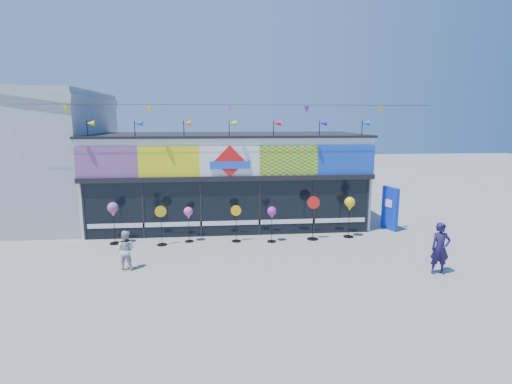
{
  "coord_description": "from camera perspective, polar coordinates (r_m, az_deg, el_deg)",
  "views": [
    {
      "loc": [
        -0.49,
        -12.56,
        4.78
      ],
      "look_at": [
        0.92,
        2.0,
        2.08
      ],
      "focal_mm": 28.0,
      "sensor_mm": 36.0,
      "label": 1
    }
  ],
  "objects": [
    {
      "name": "blue_sign",
      "position": [
        18.28,
        18.58,
        -2.23
      ],
      "size": [
        0.4,
        0.94,
        1.88
      ],
      "rotation": [
        0.0,
        0.0,
        0.28
      ],
      "color": "#0D30C8",
      "rests_on": "ground"
    },
    {
      "name": "spinner_5",
      "position": [
        16.06,
        8.17,
        -3.53
      ],
      "size": [
        0.49,
        0.45,
        1.76
      ],
      "color": "black",
      "rests_on": "ground"
    },
    {
      "name": "spinner_3",
      "position": [
        15.69,
        -2.86,
        -4.38
      ],
      "size": [
        0.41,
        0.37,
        1.46
      ],
      "color": "black",
      "rests_on": "ground"
    },
    {
      "name": "spinner_4",
      "position": [
        15.55,
        2.27,
        -3.12
      ],
      "size": [
        0.36,
        0.36,
        1.42
      ],
      "color": "black",
      "rests_on": "ground"
    },
    {
      "name": "kite_shop",
      "position": [
        18.71,
        -3.98,
        2.02
      ],
      "size": [
        16.0,
        5.7,
        5.31
      ],
      "color": "white",
      "rests_on": "ground"
    },
    {
      "name": "adult_man",
      "position": [
        13.72,
        24.82,
        -7.33
      ],
      "size": [
        0.62,
        0.43,
        1.64
      ],
      "primitive_type": "imported",
      "rotation": [
        0.0,
        0.0,
        -0.07
      ],
      "color": "#1B133B",
      "rests_on": "ground"
    },
    {
      "name": "spinner_2",
      "position": [
        15.78,
        -9.63,
        -3.11
      ],
      "size": [
        0.35,
        0.35,
        1.4
      ],
      "color": "black",
      "rests_on": "ground"
    },
    {
      "name": "spinner_6",
      "position": [
        16.57,
        13.24,
        -1.83
      ],
      "size": [
        0.42,
        0.42,
        1.67
      ],
      "color": "black",
      "rests_on": "ground"
    },
    {
      "name": "neighbour_building",
      "position": [
        21.81,
        -31.49,
        4.77
      ],
      "size": [
        8.18,
        7.2,
        6.87
      ],
      "color": "#ABAEB0",
      "rests_on": "ground"
    },
    {
      "name": "ground",
      "position": [
        13.45,
        -3.14,
        -10.39
      ],
      "size": [
        80.0,
        80.0,
        0.0
      ],
      "primitive_type": "plane",
      "color": "gray",
      "rests_on": "ground"
    },
    {
      "name": "child",
      "position": [
        13.56,
        -18.15,
        -7.86
      ],
      "size": [
        0.68,
        0.47,
        1.28
      ],
      "primitive_type": "imported",
      "rotation": [
        0.0,
        0.0,
        2.94
      ],
      "color": "silver",
      "rests_on": "ground"
    },
    {
      "name": "spinner_1",
      "position": [
        15.64,
        -13.39,
        -4.55
      ],
      "size": [
        0.43,
        0.39,
        1.54
      ],
      "color": "black",
      "rests_on": "ground"
    },
    {
      "name": "spinner_0",
      "position": [
        16.21,
        -19.75,
        -2.52
      ],
      "size": [
        0.42,
        0.42,
        1.64
      ],
      "color": "black",
      "rests_on": "ground"
    }
  ]
}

